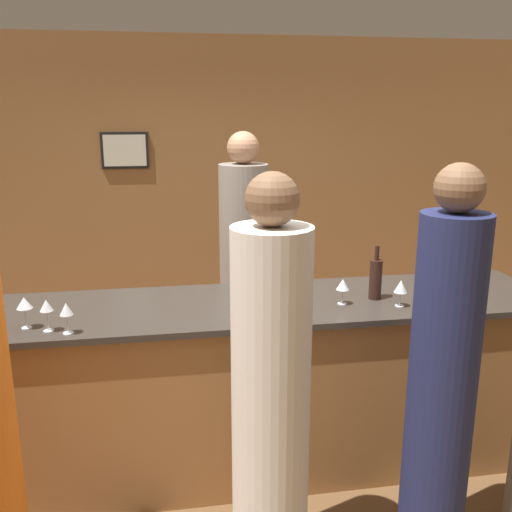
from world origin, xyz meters
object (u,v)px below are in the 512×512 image
guest_3 (442,382)px  wine_bottle_0 (376,278)px  guest_2 (271,399)px  bartender (244,276)px

guest_3 → wine_bottle_0: size_ratio=5.98×
guest_3 → wine_bottle_0: 0.84m
guest_2 → guest_3: bearing=-1.3°
bartender → guest_2: bartender is taller
guest_2 → guest_3: 0.80m
guest_2 → guest_3: size_ratio=0.99×
bartender → guest_3: bartender is taller
guest_2 → wine_bottle_0: 1.13m
bartender → guest_2: bearing=85.5°
bartender → guest_3: (0.67, -1.77, -0.02)m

